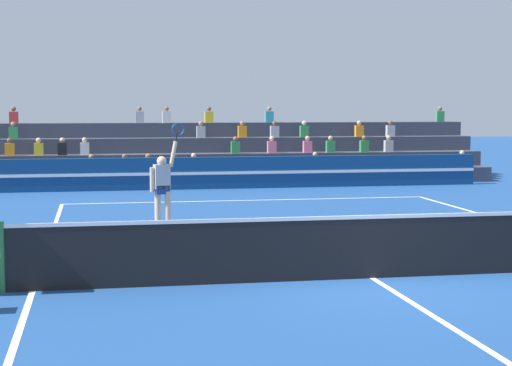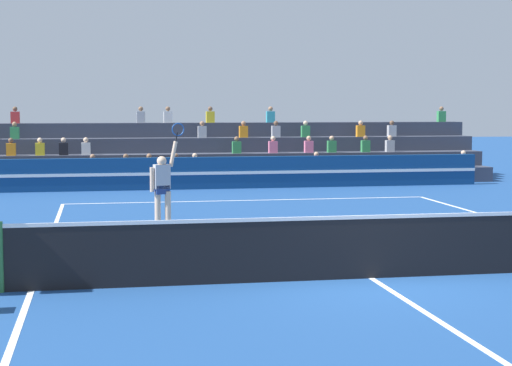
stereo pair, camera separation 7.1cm
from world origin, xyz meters
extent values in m
plane|color=navy|center=(0.00, 0.00, 0.00)|extent=(120.00, 120.00, 0.00)
cube|color=white|center=(0.00, 11.90, 0.00)|extent=(11.00, 0.10, 0.01)
cube|color=white|center=(-5.50, 0.00, 0.00)|extent=(0.10, 23.80, 0.01)
cube|color=white|center=(0.00, 6.43, 0.00)|extent=(8.25, 0.10, 0.01)
cube|color=white|center=(0.00, 0.00, 0.00)|extent=(0.10, 12.85, 0.01)
cylinder|color=#2D6B38|center=(-5.95, 0.00, 0.55)|extent=(0.10, 0.10, 1.10)
cube|color=black|center=(0.00, 0.00, 0.50)|extent=(11.90, 0.02, 1.00)
cube|color=white|center=(0.00, 0.00, 1.03)|extent=(11.90, 0.04, 0.06)
cube|color=navy|center=(0.00, 15.70, 0.55)|extent=(18.00, 0.24, 1.10)
cube|color=white|center=(0.00, 15.57, 0.55)|extent=(18.00, 0.02, 0.10)
cube|color=#383D4C|center=(0.00, 16.97, 0.28)|extent=(20.33, 0.95, 0.55)
cube|color=#B2B2B7|center=(-3.52, 16.80, 0.77)|extent=(0.32, 0.22, 0.44)
sphere|color=brown|center=(-3.52, 16.80, 1.09)|extent=(0.18, 0.18, 0.18)
cube|color=yellow|center=(-2.70, 16.80, 0.77)|extent=(0.32, 0.22, 0.44)
sphere|color=#9E7051|center=(-2.70, 16.80, 1.09)|extent=(0.18, 0.18, 0.18)
cube|color=purple|center=(3.37, 16.80, 0.77)|extent=(0.32, 0.22, 0.44)
sphere|color=tan|center=(3.37, 16.80, 1.09)|extent=(0.18, 0.18, 0.18)
cube|color=silver|center=(-1.08, 16.80, 0.77)|extent=(0.32, 0.22, 0.44)
sphere|color=beige|center=(-1.08, 16.80, 1.09)|extent=(0.18, 0.18, 0.18)
cube|color=#2D4CA5|center=(9.09, 16.80, 0.77)|extent=(0.32, 0.22, 0.44)
sphere|color=beige|center=(9.09, 16.80, 1.09)|extent=(0.18, 0.18, 0.18)
cube|color=#2D4CA5|center=(-4.66, 16.80, 0.77)|extent=(0.32, 0.22, 0.44)
sphere|color=#9E7051|center=(-4.66, 16.80, 1.09)|extent=(0.18, 0.18, 0.18)
cube|color=purple|center=(-1.76, 16.80, 0.77)|extent=(0.32, 0.22, 0.44)
sphere|color=brown|center=(-1.76, 16.80, 1.09)|extent=(0.18, 0.18, 0.18)
cube|color=#383D4C|center=(0.00, 17.92, 0.55)|extent=(20.33, 0.95, 1.10)
cube|color=#338C4C|center=(5.54, 17.75, 1.32)|extent=(0.32, 0.22, 0.44)
sphere|color=brown|center=(5.54, 17.75, 1.64)|extent=(0.18, 0.18, 0.18)
cube|color=pink|center=(3.32, 17.75, 1.32)|extent=(0.32, 0.22, 0.44)
sphere|color=tan|center=(3.32, 17.75, 1.64)|extent=(0.18, 0.18, 0.18)
cube|color=yellow|center=(-6.50, 17.75, 1.32)|extent=(0.32, 0.22, 0.44)
sphere|color=beige|center=(-6.50, 17.75, 1.64)|extent=(0.18, 0.18, 0.18)
cube|color=#338C4C|center=(0.58, 17.75, 1.32)|extent=(0.32, 0.22, 0.44)
sphere|color=brown|center=(0.58, 17.75, 1.64)|extent=(0.18, 0.18, 0.18)
cube|color=#B2B2B7|center=(6.52, 17.75, 1.32)|extent=(0.32, 0.22, 0.44)
sphere|color=tan|center=(6.52, 17.75, 1.64)|extent=(0.18, 0.18, 0.18)
cube|color=orange|center=(-7.49, 17.75, 1.32)|extent=(0.32, 0.22, 0.44)
sphere|color=brown|center=(-7.49, 17.75, 1.64)|extent=(0.18, 0.18, 0.18)
cube|color=black|center=(-5.68, 17.75, 1.32)|extent=(0.32, 0.22, 0.44)
sphere|color=beige|center=(-5.68, 17.75, 1.64)|extent=(0.18, 0.18, 0.18)
cube|color=pink|center=(1.95, 17.75, 1.32)|extent=(0.32, 0.22, 0.44)
sphere|color=beige|center=(1.95, 17.75, 1.64)|extent=(0.18, 0.18, 0.18)
cube|color=#338C4C|center=(4.21, 17.75, 1.32)|extent=(0.32, 0.22, 0.44)
sphere|color=tan|center=(4.21, 17.75, 1.64)|extent=(0.18, 0.18, 0.18)
cube|color=silver|center=(-4.90, 17.75, 1.32)|extent=(0.32, 0.22, 0.44)
sphere|color=beige|center=(-4.90, 17.75, 1.64)|extent=(0.18, 0.18, 0.18)
cube|color=#383D4C|center=(0.00, 18.87, 0.83)|extent=(20.33, 0.95, 1.65)
cube|color=#338C4C|center=(3.42, 18.70, 1.87)|extent=(0.32, 0.22, 0.44)
sphere|color=beige|center=(3.42, 18.70, 2.19)|extent=(0.18, 0.18, 0.18)
cube|color=#B2B2B7|center=(6.92, 18.70, 1.87)|extent=(0.32, 0.22, 0.44)
sphere|color=brown|center=(6.92, 18.70, 2.19)|extent=(0.18, 0.18, 0.18)
cube|color=orange|center=(0.99, 18.70, 1.87)|extent=(0.32, 0.22, 0.44)
sphere|color=#9E7051|center=(0.99, 18.70, 2.19)|extent=(0.18, 0.18, 0.18)
cube|color=#338C4C|center=(-7.44, 18.70, 1.87)|extent=(0.32, 0.22, 0.44)
sphere|color=#9E7051|center=(-7.44, 18.70, 2.19)|extent=(0.18, 0.18, 0.18)
cube|color=#B2B2B7|center=(2.26, 18.70, 1.87)|extent=(0.32, 0.22, 0.44)
sphere|color=brown|center=(2.26, 18.70, 2.19)|extent=(0.18, 0.18, 0.18)
cube|color=orange|center=(5.64, 18.70, 1.87)|extent=(0.32, 0.22, 0.44)
sphere|color=tan|center=(5.64, 18.70, 2.19)|extent=(0.18, 0.18, 0.18)
cube|color=#B2B2B7|center=(-0.59, 18.70, 1.87)|extent=(0.32, 0.22, 0.44)
sphere|color=#9E7051|center=(-0.59, 18.70, 2.19)|extent=(0.18, 0.18, 0.18)
cube|color=#383D4C|center=(0.00, 19.82, 1.10)|extent=(20.33, 0.95, 2.20)
cube|color=silver|center=(-1.80, 19.65, 2.42)|extent=(0.32, 0.22, 0.44)
sphere|color=brown|center=(-1.80, 19.65, 2.74)|extent=(0.18, 0.18, 0.18)
cube|color=teal|center=(2.24, 19.65, 2.42)|extent=(0.32, 0.22, 0.44)
sphere|color=#9E7051|center=(2.24, 19.65, 2.74)|extent=(0.18, 0.18, 0.18)
cube|color=red|center=(-7.50, 19.65, 2.42)|extent=(0.32, 0.22, 0.44)
sphere|color=brown|center=(-7.50, 19.65, 2.74)|extent=(0.18, 0.18, 0.18)
cube|color=#B2B2B7|center=(-2.84, 19.65, 2.42)|extent=(0.32, 0.22, 0.44)
sphere|color=brown|center=(-2.84, 19.65, 2.74)|extent=(0.18, 0.18, 0.18)
cube|color=yellow|center=(-0.16, 19.65, 2.42)|extent=(0.32, 0.22, 0.44)
sphere|color=brown|center=(-0.16, 19.65, 2.74)|extent=(0.18, 0.18, 0.18)
cube|color=#338C4C|center=(9.37, 19.65, 2.42)|extent=(0.32, 0.22, 0.44)
sphere|color=brown|center=(9.37, 19.65, 2.74)|extent=(0.18, 0.18, 0.18)
cylinder|color=beige|center=(-3.12, 6.16, 0.45)|extent=(0.14, 0.14, 0.90)
cylinder|color=beige|center=(-2.89, 6.14, 0.45)|extent=(0.14, 0.14, 0.90)
cube|color=navy|center=(-3.02, 6.17, 0.94)|extent=(0.36, 0.28, 0.20)
cube|color=#B2B2B7|center=(-3.02, 6.17, 1.24)|extent=(0.40, 0.29, 0.56)
sphere|color=beige|center=(-3.02, 6.17, 1.60)|extent=(0.22, 0.22, 0.22)
cube|color=white|center=(-3.14, 6.20, 0.04)|extent=(0.18, 0.28, 0.09)
cube|color=white|center=(-2.90, 6.18, 0.04)|extent=(0.18, 0.28, 0.09)
cylinder|color=beige|center=(-3.25, 6.10, 1.18)|extent=(0.09, 0.09, 0.56)
cylinder|color=beige|center=(-2.75, 6.24, 1.75)|extent=(0.23, 0.14, 0.61)
cylinder|color=black|center=(-2.67, 6.27, 2.14)|extent=(0.08, 0.05, 0.22)
torus|color=#1E4C99|center=(-2.63, 6.28, 2.32)|extent=(0.36, 0.12, 0.37)
sphere|color=#C6DB33|center=(4.17, 6.41, 0.03)|extent=(0.07, 0.07, 0.07)
camera|label=1|loc=(-4.49, -13.44, 2.87)|focal=60.00mm
camera|label=2|loc=(-4.42, -13.45, 2.87)|focal=60.00mm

